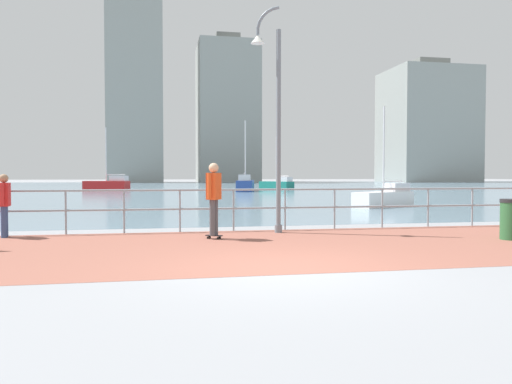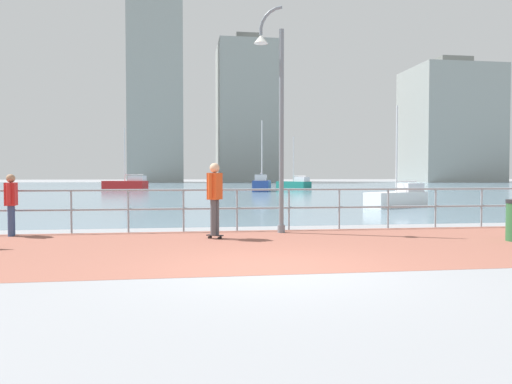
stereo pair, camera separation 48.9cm
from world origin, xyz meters
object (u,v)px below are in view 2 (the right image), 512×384
Objects in this scene: sailboat_red at (398,198)px; skateboarder at (215,193)px; bystander at (11,200)px; sailboat_yellow at (294,185)px; sailboat_blue at (126,184)px; lamppost at (276,108)px; sailboat_teal at (262,185)px.

skateboarder is at bearing -132.04° from sailboat_red.
sailboat_yellow reaches higher than bystander.
sailboat_red is 0.87× the size of sailboat_yellow.
skateboarder is at bearing -80.71° from sailboat_blue.
skateboarder is 37.15m from sailboat_blue.
sailboat_yellow is (16.24, 0.20, -0.06)m from sailboat_blue.
sailboat_blue reaches higher than bystander.
sailboat_blue is at bearing -179.29° from sailboat_yellow.
lamppost is at bearing -103.53° from sailboat_yellow.
sailboat_red is at bearing 50.53° from lamppost.
lamppost is at bearing -1.66° from bystander.
sailboat_teal is 1.19× the size of sailboat_yellow.
bystander is at bearing -88.11° from sailboat_blue.
skateboarder reaches higher than bystander.
sailboat_blue reaches higher than sailboat_yellow.
sailboat_red is at bearing 47.96° from skateboarder.
sailboat_teal reaches higher than bystander.
sailboat_teal is at bearing 79.08° from skateboarder.
sailboat_teal is (4.60, 31.23, -2.58)m from lamppost.
sailboat_teal reaches higher than skateboarder.
sailboat_red is 0.73× the size of sailboat_teal.
sailboat_red is 22.50m from sailboat_teal.
sailboat_blue is 1.11× the size of sailboat_yellow.
sailboat_blue is at bearing 99.29° from skateboarder.
sailboat_teal reaches higher than lamppost.
skateboarder is 0.28× the size of sailboat_teal.
bystander is 35.47m from sailboat_blue.
lamppost reaches higher than skateboarder.
sailboat_teal is 1.08× the size of sailboat_blue.
sailboat_red is (7.33, 8.90, -2.74)m from lamppost.
skateboarder is 32.86m from sailboat_teal.
lamppost is 1.09× the size of sailboat_yellow.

